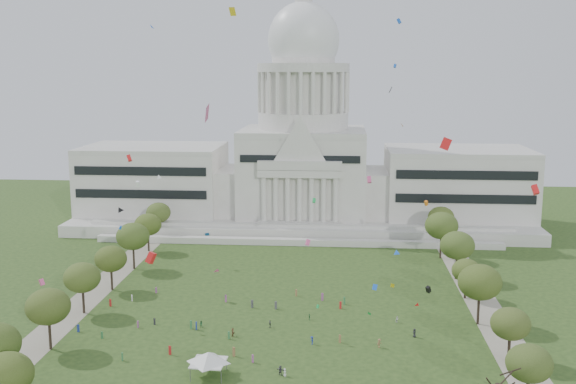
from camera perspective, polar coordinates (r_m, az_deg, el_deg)
The scene contains 33 objects.
ground at distance 138.45m, azimuth -1.50°, elevation -13.23°, with size 400.00×400.00×0.00m, color #28421A.
capitol at distance 242.39m, azimuth 1.28°, elevation 2.52°, with size 160.00×64.50×91.30m.
path_left at distance 176.73m, azimuth -16.28°, elevation -8.33°, with size 8.00×160.00×0.04m, color gray.
path_right at distance 169.24m, azimuth 16.22°, elevation -9.17°, with size 8.00×160.00×0.04m, color gray.
row_tree_r_0 at distance 120.90m, azimuth 19.75°, elevation -13.50°, with size 7.67×7.67×10.91m.
row_tree_l_1 at distance 143.69m, azimuth -19.65°, elevation -9.13°, with size 8.86×8.86×12.59m.
row_tree_r_1 at distance 137.22m, azimuth 18.32°, elevation -10.55°, with size 7.58×7.58×10.78m.
row_tree_l_2 at distance 161.88m, azimuth -17.04°, elevation -6.95°, with size 8.42×8.42×11.97m.
row_tree_r_2 at distance 153.79m, azimuth 15.93°, elevation -7.35°, with size 9.55×9.55×13.58m.
row_tree_l_3 at distance 176.53m, azimuth -14.78°, elevation -5.49°, with size 8.12×8.12×11.55m.
row_tree_r_3 at distance 170.57m, azimuth 14.85°, elevation -6.45°, with size 7.01×7.01×9.98m.
row_tree_l_4 at distance 193.18m, azimuth -13.00°, elevation -3.68°, with size 9.29×9.29×13.21m.
row_tree_r_4 at distance 184.79m, azimuth 14.14°, elevation -4.41°, with size 9.19×9.19×13.06m.
row_tree_l_5 at distance 211.01m, azimuth -11.78°, elevation -2.72°, with size 8.33×8.33×11.85m.
row_tree_r_5 at distance 203.76m, azimuth 12.87°, elevation -2.79°, with size 9.82×9.82×13.96m.
row_tree_l_6 at distance 228.50m, azimuth -10.92°, elevation -1.73°, with size 8.19×8.19×11.64m.
row_tree_r_6 at distance 221.74m, azimuth 12.83°, elevation -2.10°, with size 8.42×8.42×11.97m.
near_tree_0 at distance 117.10m, azimuth -22.76°, elevation -14.08°, with size 8.47×8.47×12.04m.
big_bare_tree at distance 111.44m, azimuth 17.37°, elevation -14.94°, with size 6.00×5.00×12.80m.
event_tent at distance 127.30m, azimuth -6.75°, elevation -13.70°, with size 8.92×8.92×4.71m.
person_0 at distance 146.53m, azimuth 10.66°, elevation -11.64°, with size 0.92×0.60×1.89m, color #26262B.
person_2 at distance 153.82m, azimuth 9.24°, elevation -10.59°, with size 0.73×0.45×1.50m, color silver.
person_3 at distance 140.73m, azimuth 2.04°, elevation -12.44°, with size 1.13×0.58×1.74m, color navy.
person_4 at distance 149.16m, azimuth -1.54°, elevation -11.09°, with size 0.99×0.54×1.70m, color #4C4C51.
person_5 at distance 144.93m, azimuth -4.69°, elevation -11.75°, with size 1.71×0.68×1.85m, color olive.
person_6 at distance 127.39m, azimuth -0.27°, elevation -15.04°, with size 0.75×0.49×1.54m, color silver.
person_7 at distance 133.06m, azimuth -6.79°, elevation -13.93°, with size 0.61×0.44×1.66m, color #33723F.
person_8 at distance 150.52m, azimuth -7.37°, elevation -11.01°, with size 0.75×0.46×1.55m, color #33723F.
person_9 at distance 140.39m, azimuth 7.74°, elevation -12.57°, with size 1.20×0.62×1.86m, color olive.
person_10 at distance 153.30m, azimuth 1.82°, elevation -10.53°, with size 0.86×0.47×1.48m, color #33723F.
person_11 at distance 127.82m, azimuth -0.65°, elevation -14.87°, with size 1.72×0.68×1.86m, color #4C4C51.
distant_crowd at distance 153.26m, azimuth -5.42°, elevation -10.53°, with size 57.33×40.63×1.90m.
kite_swarm at distance 132.80m, azimuth -1.64°, elevation -0.21°, with size 91.77×99.32×65.85m.
Camera 1 is at (13.49, -126.14, 55.44)m, focal length 42.00 mm.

